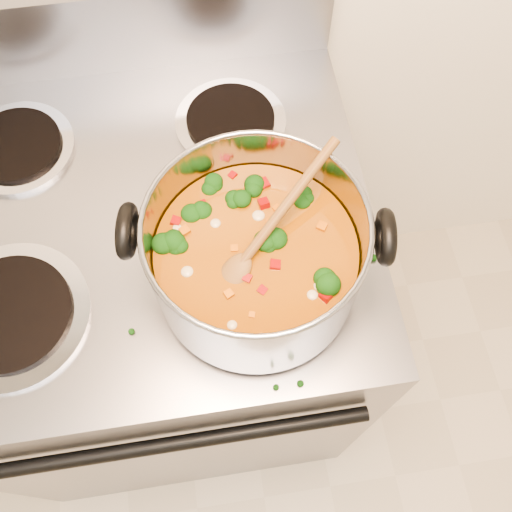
{
  "coord_description": "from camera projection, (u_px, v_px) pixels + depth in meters",
  "views": [
    {
      "loc": [
        0.15,
        0.67,
        1.72
      ],
      "look_at": [
        0.2,
        1.01,
        1.01
      ],
      "focal_mm": 40.0,
      "sensor_mm": 36.0,
      "label": 1
    }
  ],
  "objects": [
    {
      "name": "cooktop_crumbs",
      "position": [
        297.0,
        358.0,
        0.81
      ],
      "size": [
        0.31,
        0.21,
        0.01
      ],
      "color": "black",
      "rests_on": "electric_range"
    },
    {
      "name": "stockpot",
      "position": [
        256.0,
        256.0,
        0.79
      ],
      "size": [
        0.36,
        0.3,
        0.18
      ],
      "rotation": [
        0.0,
        0.0,
        -0.18
      ],
      "color": "#95959C",
      "rests_on": "electric_range"
    },
    {
      "name": "wooden_spoon",
      "position": [
        260.0,
        239.0,
        0.76
      ],
      "size": [
        0.2,
        0.18,
        0.11
      ],
      "rotation": [
        0.0,
        0.0,
        0.71
      ],
      "color": "brown",
      "rests_on": "stockpot"
    },
    {
      "name": "electric_range",
      "position": [
        169.0,
        309.0,
        1.33
      ],
      "size": [
        0.78,
        0.7,
        1.08
      ],
      "color": "gray",
      "rests_on": "ground"
    }
  ]
}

